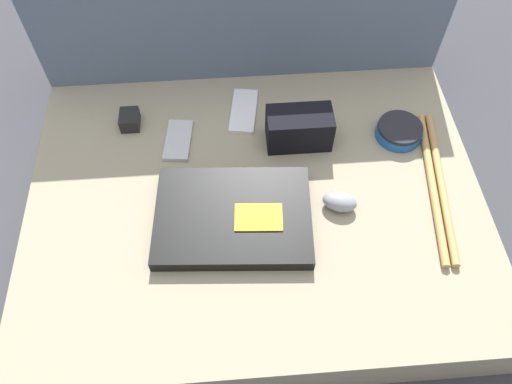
{
  "coord_description": "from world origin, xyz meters",
  "views": [
    {
      "loc": [
        -0.04,
        -0.55,
        0.95
      ],
      "look_at": [
        0.0,
        0.0,
        0.14
      ],
      "focal_mm": 35.0,
      "sensor_mm": 36.0,
      "label": 1
    }
  ],
  "objects_px": {
    "speaker_puck": "(399,131)",
    "phone_black": "(178,140)",
    "phone_silver": "(244,111)",
    "laptop": "(233,217)",
    "computer_mouse": "(340,202)",
    "camera_pouch": "(299,128)",
    "charger_brick": "(130,120)"
  },
  "relations": [
    {
      "from": "phone_black",
      "to": "camera_pouch",
      "type": "relative_size",
      "value": 0.84
    },
    {
      "from": "speaker_puck",
      "to": "charger_brick",
      "type": "relative_size",
      "value": 1.95
    },
    {
      "from": "computer_mouse",
      "to": "camera_pouch",
      "type": "height_order",
      "value": "camera_pouch"
    },
    {
      "from": "phone_black",
      "to": "camera_pouch",
      "type": "distance_m",
      "value": 0.26
    },
    {
      "from": "computer_mouse",
      "to": "phone_silver",
      "type": "distance_m",
      "value": 0.32
    },
    {
      "from": "speaker_puck",
      "to": "charger_brick",
      "type": "xyz_separation_m",
      "value": [
        -0.58,
        0.08,
        0.0
      ]
    },
    {
      "from": "computer_mouse",
      "to": "phone_black",
      "type": "xyz_separation_m",
      "value": [
        -0.32,
        0.19,
        -0.01
      ]
    },
    {
      "from": "laptop",
      "to": "phone_black",
      "type": "bearing_deg",
      "value": 121.73
    },
    {
      "from": "computer_mouse",
      "to": "charger_brick",
      "type": "xyz_separation_m",
      "value": [
        -0.42,
        0.25,
        -0.0
      ]
    },
    {
      "from": "laptop",
      "to": "speaker_puck",
      "type": "xyz_separation_m",
      "value": [
        0.37,
        0.19,
        0.0
      ]
    },
    {
      "from": "computer_mouse",
      "to": "charger_brick",
      "type": "bearing_deg",
      "value": 167.84
    },
    {
      "from": "speaker_puck",
      "to": "phone_silver",
      "type": "height_order",
      "value": "speaker_puck"
    },
    {
      "from": "phone_black",
      "to": "charger_brick",
      "type": "height_order",
      "value": "charger_brick"
    },
    {
      "from": "phone_black",
      "to": "phone_silver",
      "type": "bearing_deg",
      "value": 34.03
    },
    {
      "from": "computer_mouse",
      "to": "phone_silver",
      "type": "relative_size",
      "value": 0.56
    },
    {
      "from": "camera_pouch",
      "to": "phone_silver",
      "type": "bearing_deg",
      "value": 140.53
    },
    {
      "from": "laptop",
      "to": "computer_mouse",
      "type": "relative_size",
      "value": 4.07
    },
    {
      "from": "phone_silver",
      "to": "camera_pouch",
      "type": "relative_size",
      "value": 0.99
    },
    {
      "from": "computer_mouse",
      "to": "phone_black",
      "type": "relative_size",
      "value": 0.67
    },
    {
      "from": "laptop",
      "to": "camera_pouch",
      "type": "relative_size",
      "value": 2.28
    },
    {
      "from": "laptop",
      "to": "camera_pouch",
      "type": "xyz_separation_m",
      "value": [
        0.15,
        0.19,
        0.03
      ]
    },
    {
      "from": "speaker_puck",
      "to": "phone_black",
      "type": "height_order",
      "value": "speaker_puck"
    },
    {
      "from": "phone_silver",
      "to": "phone_black",
      "type": "relative_size",
      "value": 1.18
    },
    {
      "from": "computer_mouse",
      "to": "phone_silver",
      "type": "xyz_separation_m",
      "value": [
        -0.17,
        0.27,
        -0.01
      ]
    },
    {
      "from": "laptop",
      "to": "phone_black",
      "type": "distance_m",
      "value": 0.23
    },
    {
      "from": "laptop",
      "to": "computer_mouse",
      "type": "distance_m",
      "value": 0.21
    },
    {
      "from": "camera_pouch",
      "to": "speaker_puck",
      "type": "bearing_deg",
      "value": -0.58
    },
    {
      "from": "laptop",
      "to": "charger_brick",
      "type": "height_order",
      "value": "charger_brick"
    },
    {
      "from": "computer_mouse",
      "to": "phone_black",
      "type": "height_order",
      "value": "computer_mouse"
    },
    {
      "from": "speaker_puck",
      "to": "phone_black",
      "type": "distance_m",
      "value": 0.48
    },
    {
      "from": "speaker_puck",
      "to": "phone_black",
      "type": "xyz_separation_m",
      "value": [
        -0.48,
        0.02,
        -0.01
      ]
    },
    {
      "from": "phone_silver",
      "to": "charger_brick",
      "type": "xyz_separation_m",
      "value": [
        -0.25,
        -0.02,
        0.01
      ]
    }
  ]
}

